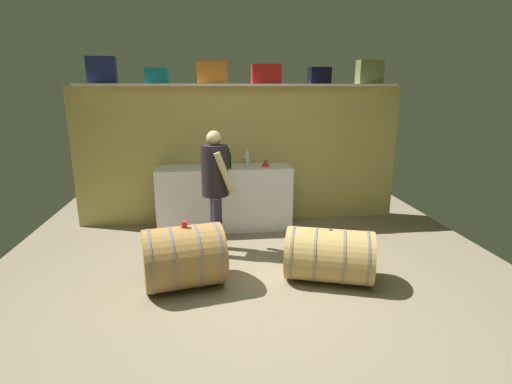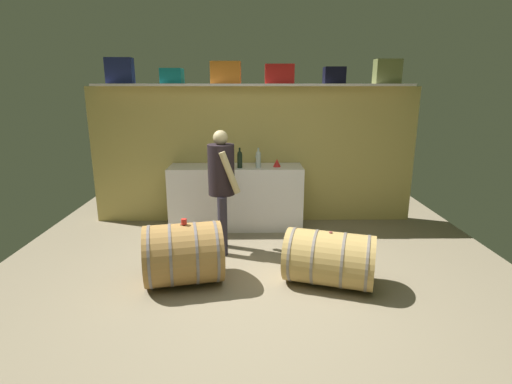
{
  "view_description": "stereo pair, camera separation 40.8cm",
  "coord_description": "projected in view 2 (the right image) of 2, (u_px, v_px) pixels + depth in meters",
  "views": [
    {
      "loc": [
        -0.46,
        -3.33,
        2.02
      ],
      "look_at": [
        0.0,
        0.59,
        0.97
      ],
      "focal_mm": 27.42,
      "sensor_mm": 36.0,
      "label": 1
    },
    {
      "loc": [
        -0.05,
        -3.36,
        2.02
      ],
      "look_at": [
        0.0,
        0.59,
        0.97
      ],
      "focal_mm": 27.42,
      "sensor_mm": 36.0,
      "label": 2
    }
  ],
  "objects": [
    {
      "name": "ground_plane",
      "position": [
        255.0,
        275.0,
        4.39
      ],
      "size": [
        6.11,
        8.32,
        0.02
      ],
      "primitive_type": "cube",
      "color": "#7E7159"
    },
    {
      "name": "back_wall_panel",
      "position": [
        254.0,
        156.0,
        5.98
      ],
      "size": [
        4.91,
        0.1,
        2.06
      ],
      "primitive_type": "cube",
      "color": "tan",
      "rests_on": "ground"
    },
    {
      "name": "high_shelf_board",
      "position": [
        254.0,
        85.0,
        5.56
      ],
      "size": [
        4.52,
        0.4,
        0.03
      ],
      "primitive_type": "cube",
      "color": "white",
      "rests_on": "back_wall_panel"
    },
    {
      "name": "toolcase_navy",
      "position": [
        120.0,
        71.0,
        5.49
      ],
      "size": [
        0.38,
        0.21,
        0.35
      ],
      "primitive_type": "cube",
      "rotation": [
        0.0,
        0.0,
        0.05
      ],
      "color": "navy",
      "rests_on": "high_shelf_board"
    },
    {
      "name": "toolcase_teal",
      "position": [
        172.0,
        76.0,
        5.52
      ],
      "size": [
        0.3,
        0.28,
        0.21
      ],
      "primitive_type": "cube",
      "rotation": [
        0.0,
        0.0,
        -0.01
      ],
      "color": "#127A86",
      "rests_on": "high_shelf_board"
    },
    {
      "name": "toolcase_orange",
      "position": [
        226.0,
        73.0,
        5.52
      ],
      "size": [
        0.43,
        0.24,
        0.3
      ],
      "primitive_type": "cube",
      "rotation": [
        0.0,
        0.0,
        -0.04
      ],
      "color": "orange",
      "rests_on": "high_shelf_board"
    },
    {
      "name": "toolcase_red",
      "position": [
        279.0,
        74.0,
        5.53
      ],
      "size": [
        0.41,
        0.3,
        0.27
      ],
      "primitive_type": "cube",
      "rotation": [
        0.0,
        0.0,
        -0.02
      ],
      "color": "red",
      "rests_on": "high_shelf_board"
    },
    {
      "name": "toolcase_black",
      "position": [
        334.0,
        75.0,
        5.55
      ],
      "size": [
        0.3,
        0.3,
        0.23
      ],
      "primitive_type": "cube",
      "rotation": [
        0.0,
        0.0,
        -0.04
      ],
      "color": "black",
      "rests_on": "high_shelf_board"
    },
    {
      "name": "toolcase_olive",
      "position": [
        387.0,
        71.0,
        5.54
      ],
      "size": [
        0.37,
        0.21,
        0.34
      ],
      "primitive_type": "cube",
      "rotation": [
        0.0,
        0.0,
        0.02
      ],
      "color": "olive",
      "rests_on": "high_shelf_board"
    },
    {
      "name": "work_cabinet",
      "position": [
        236.0,
        197.0,
        5.79
      ],
      "size": [
        1.93,
        0.55,
        0.93
      ],
      "primitive_type": "cube",
      "color": "white",
      "rests_on": "ground"
    },
    {
      "name": "wine_bottle_clear",
      "position": [
        258.0,
        159.0,
        5.54
      ],
      "size": [
        0.07,
        0.07,
        0.28
      ],
      "color": "#AEBAB6",
      "rests_on": "work_cabinet"
    },
    {
      "name": "wine_bottle_dark",
      "position": [
        240.0,
        159.0,
        5.52
      ],
      "size": [
        0.07,
        0.07,
        0.29
      ],
      "color": "black",
      "rests_on": "work_cabinet"
    },
    {
      "name": "wine_glass",
      "position": [
        258.0,
        157.0,
        5.85
      ],
      "size": [
        0.07,
        0.07,
        0.14
      ],
      "color": "white",
      "rests_on": "work_cabinet"
    },
    {
      "name": "red_funnel",
      "position": [
        277.0,
        163.0,
        5.62
      ],
      "size": [
        0.11,
        0.11,
        0.11
      ],
      "primitive_type": "cone",
      "color": "red",
      "rests_on": "work_cabinet"
    },
    {
      "name": "wine_barrel_near",
      "position": [
        183.0,
        254.0,
        4.12
      ],
      "size": [
        0.92,
        0.8,
        0.67
      ],
      "rotation": [
        0.0,
        0.0,
        0.2
      ],
      "color": "#A0743C",
      "rests_on": "ground"
    },
    {
      "name": "wine_barrel_far",
      "position": [
        329.0,
        259.0,
        4.1
      ],
      "size": [
        1.05,
        0.83,
        0.59
      ],
      "rotation": [
        0.0,
        0.0,
        -0.32
      ],
      "color": "tan",
      "rests_on": "ground"
    },
    {
      "name": "tasting_cup",
      "position": [
        184.0,
        222.0,
        4.03
      ],
      "size": [
        0.06,
        0.06,
        0.06
      ],
      "primitive_type": "cylinder",
      "color": "red",
      "rests_on": "wine_barrel_near"
    },
    {
      "name": "winemaker_pouring",
      "position": [
        222.0,
        179.0,
        4.81
      ],
      "size": [
        0.41,
        0.47,
        1.54
      ],
      "rotation": [
        0.0,
        0.0,
        -1.47
      ],
      "color": "#2A2632",
      "rests_on": "ground"
    }
  ]
}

